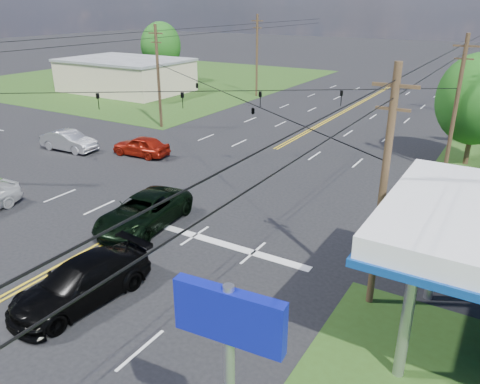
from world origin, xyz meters
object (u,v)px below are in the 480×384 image
Objects in this scene: pole_se at (383,190)px; tree_right_a at (477,99)px; pole_left_far at (257,55)px; pole_nw at (158,76)px; pickup_dkgreen at (144,212)px; retail_nw at (126,76)px; polesign_se at (229,362)px; tree_far_l at (161,46)px; suv_black at (82,282)px; pole_ne at (456,105)px; sedan_silver at (69,141)px.

tree_right_a is at bearing 87.27° from pole_se.
pole_nw is at bearing -90.00° from pole_left_far.
tree_right_a reaches higher than pickup_dkgreen.
retail_nw is 2.56× the size of pickup_dkgreen.
polesign_se is (26.19, -47.87, 0.20)m from pole_left_far.
polesign_se is at bearing -47.79° from pole_nw.
pole_left_far is at bearing -11.89° from tree_far_l.
retail_nw reaches higher than suv_black.
retail_nw is 43.15m from pickup_dkgreen.
pole_nw is 1.16× the size of tree_right_a.
pole_ne reaches higher than tree_far_l.
polesign_se is (45.19, -51.87, 0.17)m from tree_far_l.
suv_black is at bearing -53.30° from tree_far_l.
suv_black is 1.22× the size of sedan_silver.
pole_ne is 29.39m from sedan_silver.
tree_right_a is (27.00, 3.00, -0.05)m from pole_nw.
retail_nw is at bearing 30.09° from sedan_silver.
tree_far_l is 58.73m from suv_black.
pole_nw is (17.00, -13.00, 2.92)m from retail_nw.
pole_nw is 0.95× the size of pole_left_far.
tree_far_l reaches higher than polesign_se.
tree_right_a is 31.89m from polesign_se.
pole_nw is 10.89m from sedan_silver.
pole_left_far is at bearing 143.84° from pole_ne.
pole_nw reaches higher than retail_nw.
pole_nw reaches higher than tree_far_l.
pole_nw is 19.00m from pole_left_far.
retail_nw is 60.25m from polesign_se.
tree_right_a reaches higher than suv_black.
pole_left_far reaches higher than pickup_dkgreen.
pole_ne is at bearing -27.07° from tree_far_l.
tree_right_a reaches higher than sedan_silver.
suv_black is (35.00, -46.96, -4.32)m from tree_far_l.
tree_right_a is 1.31× the size of pickup_dkgreen.
pole_left_far is 1.66× the size of suv_black.
polesign_se reaches higher than suv_black.
suv_black is at bearing -48.24° from retail_nw.
pole_nw is at bearing 129.94° from suv_black.
pole_ne is 3.16m from tree_right_a.
polesign_se is (0.19, -28.87, 0.45)m from pole_ne.
pole_left_far is 1.22× the size of tree_right_a.
pole_se is 1.00× the size of pole_ne.
pole_se is 31.62m from pole_nw.
pole_nw is 38.98m from polesign_se.
pole_se is 1.58× the size of suv_black.
suv_black is (2.50, -6.46, 0.01)m from pickup_dkgreen.
pole_ne is 1.92× the size of sedan_silver.
sedan_silver is at bearing 147.36° from suv_black.
pole_left_far is at bearing 19.44° from retail_nw.
polesign_se is at bearing -48.94° from tree_far_l.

